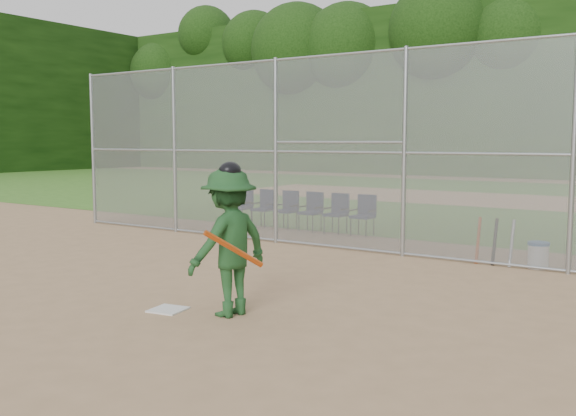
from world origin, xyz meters
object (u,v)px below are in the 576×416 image
Objects in this scene: water_cooler at (538,255)px; batter_at_plate at (229,242)px; chair_0 at (241,207)px; home_plate at (168,310)px.

batter_at_plate is at bearing -115.79° from water_cooler.
chair_0 is (-5.39, 7.11, -0.47)m from batter_at_plate.
batter_at_plate is at bearing 19.61° from home_plate.
home_plate is at bearing -160.39° from batter_at_plate.
chair_0 is (-7.98, 1.75, 0.24)m from water_cooler.
water_cooler is (2.59, 5.36, -0.72)m from batter_at_plate.
home_plate is 1.28m from batter_at_plate.
batter_at_plate reaches higher than water_cooler.
home_plate is 0.92× the size of water_cooler.
chair_0 is at bearing 167.60° from water_cooler.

